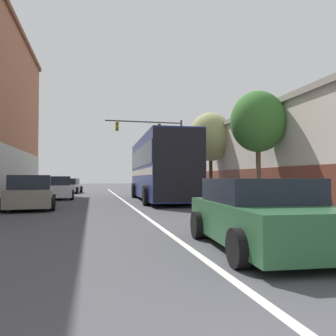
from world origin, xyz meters
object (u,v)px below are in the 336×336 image
object	(u,v)px
bus	(160,166)
street_tree_near	(258,122)
hatchback_foreground	(262,215)
parked_car_left_near	(57,188)
traffic_signal_gantry	(160,140)
parked_car_left_mid	(31,193)
street_tree_far	(211,137)
parked_car_left_far	(69,186)

from	to	relation	value
bus	street_tree_near	bearing A→B (deg)	-130.99
hatchback_foreground	street_tree_near	bearing A→B (deg)	-24.23
bus	parked_car_left_near	world-z (taller)	bus
traffic_signal_gantry	bus	bearing A→B (deg)	-101.80
parked_car_left_mid	street_tree_far	size ratio (longest dim) A/B	0.64
traffic_signal_gantry	street_tree_near	bearing A→B (deg)	-82.24
hatchback_foreground	parked_car_left_far	distance (m)	25.15
hatchback_foreground	street_tree_far	distance (m)	18.46
street_tree_near	street_tree_far	distance (m)	7.93
parked_car_left_far	street_tree_near	xyz separation A→B (m)	(10.18, -15.28, 3.58)
traffic_signal_gantry	street_tree_far	bearing A→B (deg)	-70.54
parked_car_left_far	street_tree_near	world-z (taller)	street_tree_near
hatchback_foreground	parked_car_left_mid	distance (m)	11.09
parked_car_left_far	street_tree_far	size ratio (longest dim) A/B	0.65
bus	parked_car_left_near	bearing A→B (deg)	65.92
traffic_signal_gantry	street_tree_near	size ratio (longest dim) A/B	1.25
bus	street_tree_near	xyz separation A→B (m)	(4.27, -3.96, 2.16)
parked_car_left_near	street_tree_near	distance (m)	12.97
bus	parked_car_left_far	bearing A→B (deg)	29.51
parked_car_left_far	street_tree_near	bearing A→B (deg)	-139.58
parked_car_left_mid	street_tree_far	world-z (taller)	street_tree_far
bus	hatchback_foreground	world-z (taller)	bus
parked_car_left_near	parked_car_left_mid	world-z (taller)	parked_car_left_mid
parked_car_left_mid	traffic_signal_gantry	distance (m)	17.60
hatchback_foreground	parked_car_left_far	size ratio (longest dim) A/B	1.00
parked_car_left_far	traffic_signal_gantry	bearing A→B (deg)	-86.87
parked_car_left_near	traffic_signal_gantry	distance (m)	12.20
parked_car_left_near	hatchback_foreground	bearing A→B (deg)	-167.85
traffic_signal_gantry	street_tree_far	xyz separation A→B (m)	(2.42, -6.84, -0.50)
bus	traffic_signal_gantry	bearing A→B (deg)	-9.90
parked_car_left_near	street_tree_near	bearing A→B (deg)	-129.95
traffic_signal_gantry	parked_car_left_near	bearing A→B (deg)	-136.91
hatchback_foreground	parked_car_left_near	bearing A→B (deg)	22.21
bus	parked_car_left_far	size ratio (longest dim) A/B	2.57
hatchback_foreground	traffic_signal_gantry	distance (m)	24.65
bus	traffic_signal_gantry	world-z (taller)	traffic_signal_gantry
street_tree_far	parked_car_left_far	bearing A→B (deg)	145.21
hatchback_foreground	parked_car_left_mid	world-z (taller)	parked_car_left_mid
parked_car_left_mid	street_tree_near	xyz separation A→B (m)	(10.81, -0.12, 3.51)
street_tree_far	street_tree_near	bearing A→B (deg)	-92.93
bus	street_tree_far	world-z (taller)	street_tree_far
parked_car_left_mid	bus	bearing A→B (deg)	-64.94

